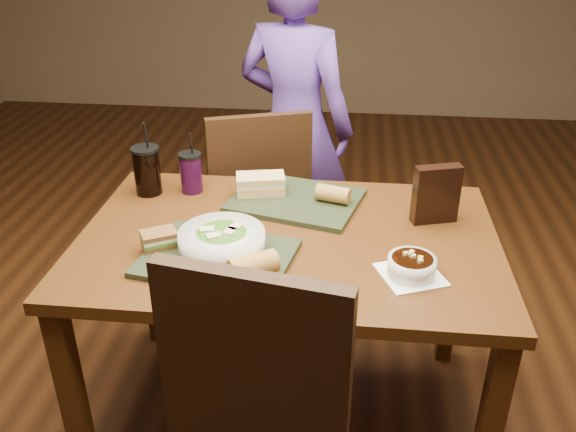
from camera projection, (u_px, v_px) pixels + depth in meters
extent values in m
plane|color=#381C0B|center=(288.00, 412.00, 2.25)|extent=(6.00, 6.00, 0.00)
cube|color=#45250D|center=(74.00, 403.00, 1.81)|extent=(0.06, 0.06, 0.71)
cube|color=#45250D|center=(151.00, 267.00, 2.47)|extent=(0.06, 0.06, 0.71)
cube|color=#45250D|center=(453.00, 285.00, 2.35)|extent=(0.06, 0.06, 0.71)
cube|color=#45250D|center=(288.00, 241.00, 1.90)|extent=(1.30, 0.85, 0.04)
cube|color=black|center=(253.00, 373.00, 1.35)|extent=(0.44, 0.12, 0.52)
cube|color=black|center=(268.00, 212.00, 2.70)|extent=(0.53, 0.53, 0.04)
cube|color=black|center=(260.00, 174.00, 2.42)|extent=(0.40, 0.17, 0.49)
cube|color=black|center=(223.00, 275.00, 2.67)|extent=(0.04, 0.04, 0.42)
cube|color=black|center=(303.00, 280.00, 2.64)|extent=(0.04, 0.04, 0.42)
cube|color=black|center=(238.00, 235.00, 2.98)|extent=(0.04, 0.04, 0.42)
cube|color=black|center=(310.00, 239.00, 2.95)|extent=(0.04, 0.04, 0.42)
imported|color=#4F3085|center=(295.00, 126.00, 2.76)|extent=(0.65, 0.54, 1.51)
cube|color=black|center=(217.00, 258.00, 1.76)|extent=(0.47, 0.39, 0.02)
cube|color=black|center=(296.00, 200.00, 2.10)|extent=(0.49, 0.42, 0.02)
cylinder|color=silver|center=(222.00, 243.00, 1.75)|extent=(0.25, 0.25, 0.07)
ellipsoid|color=#427219|center=(222.00, 238.00, 1.74)|extent=(0.20, 0.20, 0.06)
cube|color=beige|center=(214.00, 236.00, 1.70)|extent=(0.05, 0.05, 0.01)
cube|color=beige|center=(207.00, 230.00, 1.73)|extent=(0.05, 0.04, 0.01)
cube|color=beige|center=(230.00, 232.00, 1.72)|extent=(0.04, 0.05, 0.01)
cube|color=beige|center=(235.00, 227.00, 1.75)|extent=(0.05, 0.05, 0.01)
cube|color=white|center=(411.00, 275.00, 1.70)|extent=(0.21, 0.21, 0.00)
cylinder|color=silver|center=(412.00, 266.00, 1.69)|extent=(0.13, 0.13, 0.05)
cylinder|color=black|center=(412.00, 260.00, 1.68)|extent=(0.11, 0.11, 0.01)
cube|color=#B28947|center=(406.00, 254.00, 1.68)|extent=(0.02, 0.02, 0.01)
cube|color=#B28947|center=(420.00, 258.00, 1.66)|extent=(0.02, 0.02, 0.01)
cube|color=#B28947|center=(420.00, 261.00, 1.65)|extent=(0.02, 0.02, 0.01)
cube|color=#B28947|center=(411.00, 255.00, 1.68)|extent=(0.01, 0.01, 0.01)
cube|color=#B28947|center=(412.00, 252.00, 1.69)|extent=(0.02, 0.02, 0.01)
cube|color=#B28947|center=(413.00, 256.00, 1.67)|extent=(0.02, 0.02, 0.01)
cube|color=#593819|center=(160.00, 244.00, 1.80)|extent=(0.12, 0.11, 0.01)
cube|color=#3F721E|center=(159.00, 240.00, 1.80)|extent=(0.12, 0.11, 0.01)
cube|color=beige|center=(159.00, 237.00, 1.79)|extent=(0.12, 0.11, 0.01)
cube|color=#593819|center=(159.00, 234.00, 1.79)|extent=(0.12, 0.11, 0.01)
cube|color=tan|center=(261.00, 190.00, 2.12)|extent=(0.18, 0.12, 0.02)
cube|color=orange|center=(261.00, 186.00, 2.11)|extent=(0.18, 0.12, 0.01)
cube|color=beige|center=(261.00, 183.00, 2.11)|extent=(0.18, 0.12, 0.01)
cube|color=tan|center=(260.00, 178.00, 2.10)|extent=(0.18, 0.12, 0.02)
cylinder|color=#AD7533|center=(253.00, 266.00, 1.65)|extent=(0.15, 0.13, 0.07)
cylinder|color=#AD7533|center=(333.00, 194.00, 2.05)|extent=(0.12, 0.09, 0.06)
cylinder|color=black|center=(147.00, 172.00, 2.13)|extent=(0.09, 0.09, 0.16)
cylinder|color=black|center=(145.00, 149.00, 2.09)|extent=(0.10, 0.10, 0.01)
cylinder|color=black|center=(146.00, 136.00, 2.07)|extent=(0.01, 0.03, 0.10)
cylinder|color=black|center=(191.00, 174.00, 2.15)|extent=(0.08, 0.08, 0.13)
cylinder|color=black|center=(190.00, 155.00, 2.11)|extent=(0.08, 0.08, 0.01)
cylinder|color=black|center=(191.00, 144.00, 2.10)|extent=(0.01, 0.02, 0.09)
cube|color=black|center=(436.00, 194.00, 1.94)|extent=(0.15, 0.09, 0.19)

